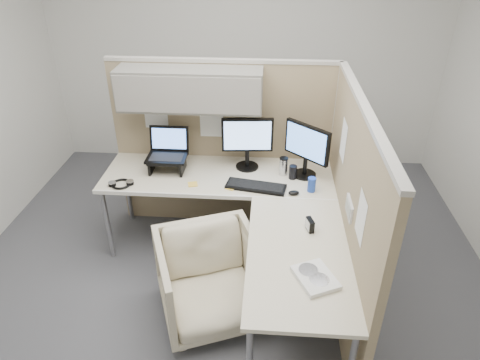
# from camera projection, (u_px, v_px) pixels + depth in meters

# --- Properties ---
(ground) EXTENTS (4.50, 4.50, 0.00)m
(ground) POSITION_uv_depth(u_px,v_px,m) (226.00, 281.00, 3.60)
(ground) COLOR #45464C
(ground) RESTS_ON ground
(partition_back) EXTENTS (2.00, 0.36, 1.63)m
(partition_back) POSITION_uv_depth(u_px,v_px,m) (209.00, 121.00, 3.77)
(partition_back) COLOR #998564
(partition_back) RESTS_ON ground
(partition_right) EXTENTS (0.07, 2.03, 1.63)m
(partition_right) POSITION_uv_depth(u_px,v_px,m) (348.00, 210.00, 3.07)
(partition_right) COLOR #998564
(partition_right) RESTS_ON ground
(desk) EXTENTS (2.00, 1.98, 0.73)m
(desk) POSITION_uv_depth(u_px,v_px,m) (242.00, 206.00, 3.35)
(desk) COLOR beige
(desk) RESTS_ON ground
(office_chair) EXTENTS (0.92, 0.89, 0.74)m
(office_chair) POSITION_uv_depth(u_px,v_px,m) (210.00, 276.00, 3.13)
(office_chair) COLOR beige
(office_chair) RESTS_ON ground
(monitor_left) EXTENTS (0.44, 0.20, 0.47)m
(monitor_left) POSITION_uv_depth(u_px,v_px,m) (247.00, 139.00, 3.66)
(monitor_left) COLOR black
(monitor_left) RESTS_ON desk
(monitor_right) EXTENTS (0.35, 0.32, 0.47)m
(monitor_right) POSITION_uv_depth(u_px,v_px,m) (307.00, 147.00, 3.54)
(monitor_right) COLOR black
(monitor_right) RESTS_ON desk
(laptop_station) EXTENTS (0.34, 0.29, 0.36)m
(laptop_station) POSITION_uv_depth(u_px,v_px,m) (168.00, 155.00, 3.71)
(laptop_station) COLOR black
(laptop_station) RESTS_ON desk
(keyboard) EXTENTS (0.51, 0.25, 0.02)m
(keyboard) POSITION_uv_depth(u_px,v_px,m) (256.00, 187.00, 3.50)
(keyboard) COLOR black
(keyboard) RESTS_ON desk
(mouse) EXTENTS (0.10, 0.07, 0.03)m
(mouse) POSITION_uv_depth(u_px,v_px,m) (294.00, 193.00, 3.41)
(mouse) COLOR black
(mouse) RESTS_ON desk
(travel_mug) EXTENTS (0.08, 0.08, 0.16)m
(travel_mug) POSITION_uv_depth(u_px,v_px,m) (283.00, 166.00, 3.66)
(travel_mug) COLOR silver
(travel_mug) RESTS_ON desk
(soda_can_green) EXTENTS (0.07, 0.07, 0.12)m
(soda_can_green) POSITION_uv_depth(u_px,v_px,m) (312.00, 185.00, 3.43)
(soda_can_green) COLOR #1E3FA5
(soda_can_green) RESTS_ON desk
(soda_can_silver) EXTENTS (0.07, 0.07, 0.12)m
(soda_can_silver) POSITION_uv_depth(u_px,v_px,m) (293.00, 172.00, 3.61)
(soda_can_silver) COLOR black
(soda_can_silver) RESTS_ON desk
(sticky_note_a) EXTENTS (0.09, 0.09, 0.01)m
(sticky_note_a) POSITION_uv_depth(u_px,v_px,m) (193.00, 184.00, 3.55)
(sticky_note_a) COLOR yellow
(sticky_note_a) RESTS_ON desk
(sticky_note_b) EXTENTS (0.10, 0.10, 0.01)m
(sticky_note_b) POSITION_uv_depth(u_px,v_px,m) (231.00, 187.00, 3.50)
(sticky_note_b) COLOR yellow
(sticky_note_b) RESTS_ON desk
(headphones) EXTENTS (0.20, 0.20, 0.03)m
(headphones) POSITION_uv_depth(u_px,v_px,m) (121.00, 184.00, 3.54)
(headphones) COLOR black
(headphones) RESTS_ON desk
(paper_stack) EXTENTS (0.30, 0.33, 0.03)m
(paper_stack) POSITION_uv_depth(u_px,v_px,m) (315.00, 277.00, 2.59)
(paper_stack) COLOR white
(paper_stack) RESTS_ON desk
(desk_clock) EXTENTS (0.06, 0.10, 0.09)m
(desk_clock) POSITION_uv_depth(u_px,v_px,m) (310.00, 225.00, 2.99)
(desk_clock) COLOR black
(desk_clock) RESTS_ON desk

